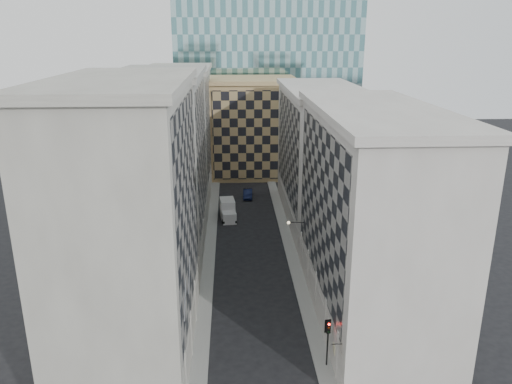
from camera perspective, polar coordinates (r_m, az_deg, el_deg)
name	(u,v)px	position (r m, az deg, el deg)	size (l,w,h in m)	color
sidewalk_west	(210,251)	(65.12, -5.32, -6.77)	(1.50, 100.00, 0.15)	gray
sidewalk_east	(290,250)	(65.49, 3.96, -6.59)	(1.50, 100.00, 0.15)	gray
bldg_left_a	(131,220)	(43.83, -14.07, -3.08)	(10.80, 22.80, 23.70)	gray
bldg_left_b	(164,162)	(64.73, -10.50, 3.42)	(10.80, 22.80, 22.70)	gray
bldg_left_c	(180,133)	(86.18, -8.67, 6.72)	(10.80, 22.80, 21.70)	gray
bldg_right_a	(369,215)	(49.06, 12.83, -2.61)	(10.80, 26.80, 20.70)	#B4ADA5
bldg_right_b	(320,155)	(74.43, 7.36, 4.26)	(10.80, 28.80, 19.70)	#B4ADA5
tan_block	(252,127)	(98.78, -0.41, 7.49)	(16.80, 14.80, 18.80)	tan
church_tower	(240,33)	(111.24, -1.85, 17.70)	(7.20, 7.20, 51.50)	#302A25
flagpoles_left	(187,287)	(40.17, -7.87, -10.68)	(0.10, 6.33, 2.33)	gray
bracket_lamp	(290,223)	(57.52, 3.92, -3.51)	(1.98, 0.36, 0.36)	black
traffic_light	(328,333)	(43.41, 8.23, -15.70)	(0.54, 0.48, 4.28)	black
box_truck	(228,211)	(75.85, -3.23, -2.15)	(2.62, 5.36, 2.84)	silver
dark_car	(248,194)	(85.40, -0.95, -0.19)	(1.53, 4.40, 1.45)	black
shop_sign	(334,348)	(40.67, 8.94, -17.24)	(0.83, 0.72, 0.80)	black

